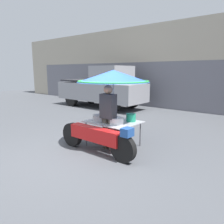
% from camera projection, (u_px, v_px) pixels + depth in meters
% --- Properties ---
extents(ground_plane, '(36.00, 36.00, 0.00)m').
position_uv_depth(ground_plane, '(81.00, 155.00, 5.05)').
color(ground_plane, '#4C4F54').
extents(shopfront_building, '(28.00, 2.06, 4.33)m').
position_uv_depth(shopfront_building, '(203.00, 66.00, 10.87)').
color(shopfront_building, '#B2A893').
rests_on(shopfront_building, ground).
extents(vendor_motorcycle_cart, '(2.26, 1.80, 1.95)m').
position_uv_depth(vendor_motorcycle_cart, '(111.00, 90.00, 5.36)').
color(vendor_motorcycle_cart, black).
rests_on(vendor_motorcycle_cart, ground).
extents(vendor_person, '(0.38, 0.22, 1.60)m').
position_uv_depth(vendor_person, '(108.00, 114.00, 5.31)').
color(vendor_person, '#4C473D').
rests_on(vendor_person, ground).
extents(pickup_truck, '(4.97, 1.81, 2.18)m').
position_uv_depth(pickup_truck, '(102.00, 88.00, 11.57)').
color(pickup_truck, black).
rests_on(pickup_truck, ground).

